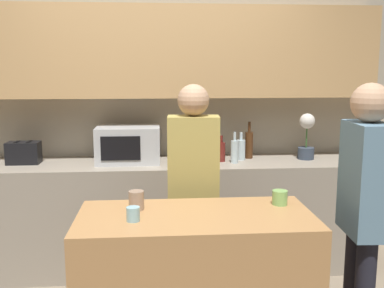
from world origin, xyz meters
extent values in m
cube|color=#B2A893|center=(0.00, 1.74, 1.35)|extent=(6.40, 0.08, 2.70)
cube|color=tan|center=(0.00, 1.54, 1.83)|extent=(3.74, 0.32, 0.75)
cube|color=gray|center=(0.00, 1.39, 0.46)|extent=(3.60, 0.62, 0.92)
cube|color=#B7BABC|center=(-0.22, 1.43, 1.07)|extent=(0.52, 0.38, 0.30)
cube|color=black|center=(-0.27, 1.23, 1.07)|extent=(0.31, 0.01, 0.19)
cube|color=black|center=(-1.08, 1.43, 1.01)|extent=(0.26, 0.16, 0.18)
cube|color=black|center=(-1.13, 1.43, 1.10)|extent=(0.02, 0.11, 0.01)
cube|color=black|center=(-1.03, 1.43, 1.10)|extent=(0.02, 0.11, 0.01)
cylinder|color=#333D4C|center=(1.30, 1.43, 0.97)|extent=(0.14, 0.14, 0.10)
cylinder|color=#38662D|center=(1.30, 1.43, 1.11)|extent=(0.01, 0.01, 0.18)
sphere|color=silver|center=(1.30, 1.43, 1.25)|extent=(0.13, 0.13, 0.13)
cylinder|color=black|center=(0.46, 1.48, 1.01)|extent=(0.08, 0.08, 0.18)
cylinder|color=black|center=(0.46, 1.48, 1.13)|extent=(0.03, 0.03, 0.07)
cylinder|color=maroon|center=(0.55, 1.39, 1.00)|extent=(0.07, 0.07, 0.16)
cylinder|color=maroon|center=(0.55, 1.39, 1.11)|extent=(0.02, 0.02, 0.06)
cylinder|color=silver|center=(0.65, 1.31, 1.01)|extent=(0.06, 0.06, 0.19)
cylinder|color=silver|center=(0.65, 1.31, 1.14)|extent=(0.02, 0.02, 0.07)
cylinder|color=silver|center=(0.73, 1.44, 1.00)|extent=(0.07, 0.07, 0.17)
cylinder|color=silver|center=(0.73, 1.44, 1.12)|extent=(0.03, 0.03, 0.07)
cylinder|color=#472814|center=(0.81, 1.50, 1.03)|extent=(0.07, 0.07, 0.23)
cylinder|color=#472814|center=(0.81, 1.50, 1.19)|extent=(0.02, 0.02, 0.09)
cylinder|color=#9F836D|center=(-0.11, 0.18, 0.96)|extent=(0.09, 0.09, 0.11)
cylinder|color=#90C2D0|center=(-0.12, -0.01, 0.94)|extent=(0.07, 0.07, 0.08)
cylinder|color=#86BE64|center=(0.73, 0.21, 0.94)|extent=(0.09, 0.09, 0.08)
cube|color=slate|center=(1.15, 0.01, 1.10)|extent=(0.21, 0.35, 0.62)
sphere|color=tan|center=(1.15, 0.01, 1.51)|extent=(0.21, 0.21, 0.21)
cylinder|color=black|center=(0.33, 0.63, 0.39)|extent=(0.11, 0.11, 0.77)
cylinder|color=black|center=(0.17, 0.64, 0.39)|extent=(0.11, 0.11, 0.77)
cube|color=tan|center=(0.25, 0.64, 1.08)|extent=(0.35, 0.21, 0.61)
sphere|color=tan|center=(0.25, 0.64, 1.49)|extent=(0.21, 0.21, 0.21)
camera|label=1|loc=(0.01, -2.29, 1.69)|focal=42.00mm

